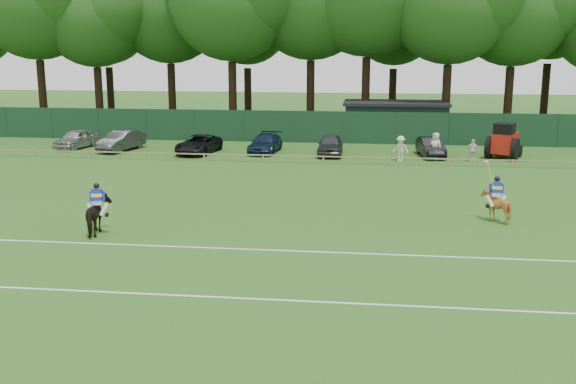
% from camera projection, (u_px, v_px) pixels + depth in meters
% --- Properties ---
extents(ground, '(160.00, 160.00, 0.00)m').
position_uv_depth(ground, '(266.00, 242.00, 26.75)').
color(ground, '#1E4C14').
rests_on(ground, ground).
extents(horse_dark, '(1.23, 2.02, 1.59)m').
position_uv_depth(horse_dark, '(98.00, 215.00, 27.73)').
color(horse_dark, black).
rests_on(horse_dark, ground).
extents(horse_chestnut, '(1.18, 1.32, 1.44)m').
position_uv_depth(horse_chestnut, '(495.00, 206.00, 29.72)').
color(horse_chestnut, brown).
rests_on(horse_chestnut, ground).
extents(sedan_silver, '(2.50, 4.38, 1.40)m').
position_uv_depth(sedan_silver, '(76.00, 139.00, 50.17)').
color(sedan_silver, '#A8ABAD').
rests_on(sedan_silver, ground).
extents(sedan_grey, '(2.49, 4.60, 1.44)m').
position_uv_depth(sedan_grey, '(121.00, 141.00, 49.05)').
color(sedan_grey, '#323235').
rests_on(sedan_grey, ground).
extents(suv_black, '(2.81, 4.94, 1.30)m').
position_uv_depth(suv_black, '(199.00, 144.00, 47.84)').
color(suv_black, black).
rests_on(suv_black, ground).
extents(sedan_navy, '(2.18, 4.64, 1.31)m').
position_uv_depth(sedan_navy, '(265.00, 143.00, 48.25)').
color(sedan_navy, '#13253D').
rests_on(sedan_navy, ground).
extents(hatch_grey, '(1.79, 4.27, 1.44)m').
position_uv_depth(hatch_grey, '(330.00, 145.00, 47.11)').
color(hatch_grey, '#323235').
rests_on(hatch_grey, ground).
extents(estate_black, '(1.91, 4.17, 1.32)m').
position_uv_depth(estate_black, '(431.00, 147.00, 46.53)').
color(estate_black, black).
rests_on(estate_black, ground).
extents(spectator_left, '(1.22, 0.91, 1.68)m').
position_uv_depth(spectator_left, '(401.00, 149.00, 44.73)').
color(spectator_left, silver).
rests_on(spectator_left, ground).
extents(spectator_mid, '(0.92, 0.45, 1.51)m').
position_uv_depth(spectator_mid, '(472.00, 150.00, 44.53)').
color(spectator_mid, silver).
rests_on(spectator_mid, ground).
extents(spectator_right, '(1.06, 1.00, 1.82)m').
position_uv_depth(spectator_right, '(435.00, 146.00, 45.29)').
color(spectator_right, silver).
rests_on(spectator_right, ground).
extents(rider_dark, '(0.93, 0.46, 1.41)m').
position_uv_depth(rider_dark, '(97.00, 198.00, 27.56)').
color(rider_dark, silver).
rests_on(rider_dark, ground).
extents(rider_chestnut, '(0.94, 0.58, 2.05)m').
position_uv_depth(rider_chestnut, '(496.00, 191.00, 29.56)').
color(rider_chestnut, silver).
rests_on(rider_chestnut, ground).
extents(pitch_lines, '(60.00, 5.10, 0.01)m').
position_uv_depth(pitch_lines, '(251.00, 271.00, 23.36)').
color(pitch_lines, silver).
rests_on(pitch_lines, ground).
extents(pitch_rail, '(62.10, 0.10, 0.50)m').
position_uv_depth(pitch_rail, '(308.00, 156.00, 44.09)').
color(pitch_rail, '#997F5B').
rests_on(pitch_rail, ground).
extents(perimeter_fence, '(92.08, 0.08, 2.50)m').
position_uv_depth(perimeter_fence, '(319.00, 127.00, 52.63)').
color(perimeter_fence, '#14351E').
rests_on(perimeter_fence, ground).
extents(utility_shed, '(8.40, 4.40, 3.04)m').
position_uv_depth(utility_shed, '(395.00, 120.00, 54.75)').
color(utility_shed, '#14331E').
rests_on(utility_shed, ground).
extents(tree_row, '(96.00, 12.00, 21.00)m').
position_uv_depth(tree_row, '(348.00, 130.00, 60.41)').
color(tree_row, '#26561C').
rests_on(tree_row, ground).
extents(tractor, '(2.93, 3.42, 2.43)m').
position_uv_depth(tractor, '(504.00, 142.00, 45.63)').
color(tractor, maroon).
rests_on(tractor, ground).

